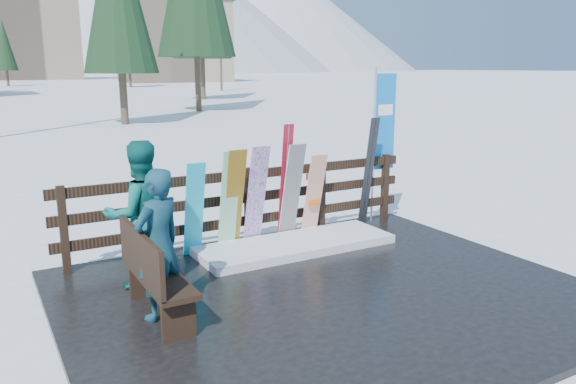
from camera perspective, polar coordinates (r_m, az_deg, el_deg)
ground at (r=6.79m, az=4.25°, el=-10.72°), size 700.00×700.00×0.00m
deck at (r=6.78m, az=4.26°, el=-10.40°), size 6.00×5.00×0.08m
fence at (r=8.38m, az=-4.06°, el=-0.85°), size 5.60×0.10×1.15m
snow_patch at (r=8.25m, az=0.78°, el=-5.37°), size 2.91×1.00×0.12m
bench at (r=6.08m, az=-13.67°, el=-7.88°), size 0.41×1.50×0.97m
snowboard_0 at (r=7.83m, az=-9.50°, el=-1.80°), size 0.26×0.32×1.36m
snowboard_1 at (r=8.01m, az=-6.00°, el=-0.92°), size 0.26×0.34×1.48m
snowboard_2 at (r=8.04m, az=-5.50°, el=-0.82°), size 0.27×0.38×1.50m
snowboard_3 at (r=8.18m, az=-3.25°, el=-0.45°), size 0.28×0.40×1.52m
snowboard_4 at (r=8.45m, az=0.37°, el=-0.04°), size 0.28×0.39×1.51m
snowboard_5 at (r=8.67m, az=2.64°, el=-0.37°), size 0.28×0.34×1.32m
ski_pair_a at (r=8.45m, az=-0.27°, el=0.93°), size 0.17×0.24×1.79m
ski_pair_b at (r=9.30m, az=8.17°, el=1.97°), size 0.17×0.31×1.82m
rental_flag at (r=9.61m, az=9.54°, el=6.46°), size 0.45×0.04×2.60m
person_front at (r=6.00m, az=-13.02°, el=-5.21°), size 0.70×0.60×1.61m
person_back at (r=6.89m, az=-14.76°, el=-2.26°), size 0.89×0.70×1.78m
trees at (r=53.78m, az=-22.63°, el=15.31°), size 42.20×68.71×13.44m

